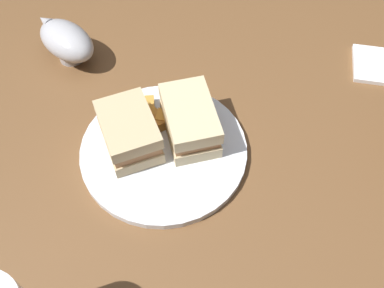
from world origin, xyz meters
The scene contains 11 objects.
dining_table centered at (0.00, 0.00, 0.38)m, with size 1.15×0.99×0.75m, color brown.
plate centered at (-0.09, -0.02, 0.76)m, with size 0.26×0.26×0.01m, color white.
sandwich_half_left centered at (-0.06, 0.02, 0.80)m, with size 0.13×0.14×0.06m.
sandwich_half_right centered at (-0.14, -0.03, 0.80)m, with size 0.13×0.13×0.06m.
potato_wedge_front centered at (-0.09, 0.03, 0.78)m, with size 0.05×0.02×0.02m, color gold.
potato_wedge_middle centered at (-0.10, 0.03, 0.78)m, with size 0.06×0.02×0.02m, color #AD702D.
potato_wedge_back centered at (-0.15, 0.04, 0.77)m, with size 0.04×0.02×0.01m, color gold.
potato_wedge_left_edge centered at (-0.14, 0.02, 0.78)m, with size 0.04×0.02×0.02m, color gold.
potato_wedge_right_edge centered at (-0.13, 0.03, 0.78)m, with size 0.05×0.02×0.02m, color #B77F33.
gravy_boat centered at (-0.32, 0.11, 0.80)m, with size 0.14×0.11×0.07m.
napkin centered at (0.22, 0.28, 0.76)m, with size 0.11×0.09×0.01m, color white.
Camera 1 is at (0.08, -0.36, 1.32)m, focal length 40.56 mm.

